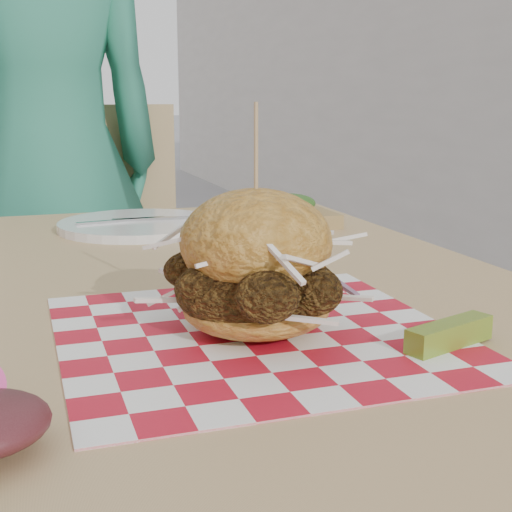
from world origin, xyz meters
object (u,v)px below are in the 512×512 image
Objects in this scene: diner at (50,163)px; patio_chair at (98,268)px; patio_table at (196,349)px; sandwich at (256,271)px.

patio_chair is at bearing -170.86° from diner.
diner is at bearing -164.34° from patio_chair.
patio_chair is (-0.01, 0.97, -0.12)m from patio_table.
patio_table is 0.24m from sandwich.
sandwich is (0.13, -1.11, -0.01)m from diner.
sandwich is (0.03, -1.16, 0.26)m from patio_chair.
sandwich reaches higher than patio_table.
patio_table is at bearing 81.99° from diner.
diner is 0.94m from patio_table.
patio_chair is at bearing 91.36° from sandwich.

